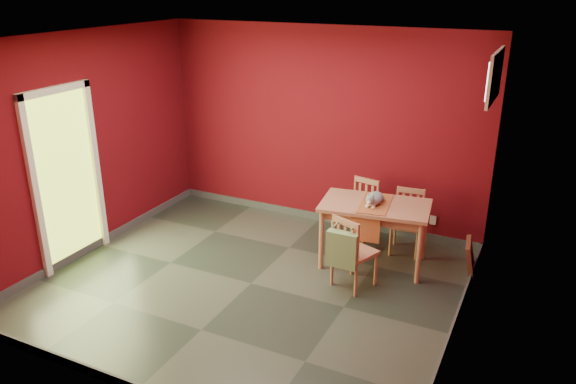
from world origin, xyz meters
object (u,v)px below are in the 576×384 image
at_px(chair_far_right, 407,221).
at_px(chair_near, 352,251).
at_px(chair_far_left, 361,210).
at_px(tote_bag, 342,250).
at_px(cat, 375,196).
at_px(picture_frame, 470,258).
at_px(dining_table, 375,211).

bearing_deg(chair_far_right, chair_near, -105.94).
distance_m(chair_far_left, tote_bag, 1.39).
xyz_separation_m(chair_far_left, chair_far_right, (0.63, -0.03, -0.01)).
distance_m(chair_near, cat, 0.75).
bearing_deg(picture_frame, chair_far_left, 168.29).
bearing_deg(tote_bag, cat, 84.17).
height_order(tote_bag, cat, cat).
height_order(chair_near, tote_bag, chair_near).
xyz_separation_m(chair_far_left, tote_bag, (0.26, -1.36, 0.11)).
distance_m(chair_far_left, cat, 0.79).
bearing_deg(tote_bag, chair_far_left, 100.71).
xyz_separation_m(chair_far_left, chair_near, (0.30, -1.16, 0.01)).
xyz_separation_m(chair_far_left, cat, (0.34, -0.55, 0.45)).
xyz_separation_m(chair_near, cat, (0.04, 0.61, 0.44)).
height_order(chair_far_left, chair_far_right, chair_far_left).
height_order(dining_table, chair_far_left, chair_far_left).
relative_size(cat, picture_frame, 0.90).
distance_m(chair_far_left, chair_near, 1.20).
bearing_deg(cat, picture_frame, -3.19).
xyz_separation_m(dining_table, chair_far_left, (-0.35, 0.54, -0.26)).
relative_size(dining_table, chair_far_right, 1.66).
bearing_deg(chair_far_left, chair_near, -75.32).
bearing_deg(dining_table, cat, -145.33).
bearing_deg(dining_table, picture_frame, 12.48).
distance_m(chair_far_left, chair_far_right, 0.63).
relative_size(chair_near, tote_bag, 1.82).
distance_m(cat, picture_frame, 1.32).
distance_m(tote_bag, cat, 0.88).
height_order(chair_far_left, picture_frame, chair_far_left).
height_order(chair_near, picture_frame, chair_near).
xyz_separation_m(chair_far_left, picture_frame, (1.45, -0.30, -0.22)).
height_order(tote_bag, picture_frame, tote_bag).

